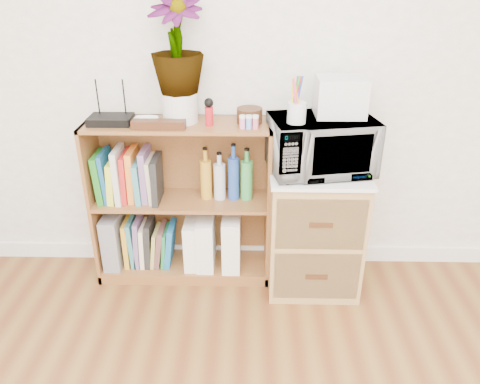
{
  "coord_description": "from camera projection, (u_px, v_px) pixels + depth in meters",
  "views": [
    {
      "loc": [
        0.03,
        -0.26,
        1.71
      ],
      "look_at": [
        -0.02,
        1.95,
        0.62
      ],
      "focal_mm": 35.0,
      "sensor_mm": 36.0,
      "label": 1
    }
  ],
  "objects": [
    {
      "name": "skirting_board",
      "position": [
        243.0,
        252.0,
        2.98
      ],
      "size": [
        4.0,
        0.02,
        0.1
      ],
      "primitive_type": "cube",
      "color": "white",
      "rests_on": "ground"
    },
    {
      "name": "bookshelf",
      "position": [
        182.0,
        203.0,
        2.67
      ],
      "size": [
        1.0,
        0.3,
        0.95
      ],
      "primitive_type": "cube",
      "color": "brown",
      "rests_on": "ground"
    },
    {
      "name": "wicker_unit",
      "position": [
        314.0,
        230.0,
        2.65
      ],
      "size": [
        0.5,
        0.45,
        0.7
      ],
      "primitive_type": "cube",
      "color": "#9E7542",
      "rests_on": "ground"
    },
    {
      "name": "microwave",
      "position": [
        321.0,
        145.0,
        2.41
      ],
      "size": [
        0.57,
        0.44,
        0.29
      ],
      "primitive_type": "imported",
      "rotation": [
        0.0,
        0.0,
        0.18
      ],
      "color": "silver",
      "rests_on": "wicker_unit"
    },
    {
      "name": "pen_cup",
      "position": [
        297.0,
        113.0,
        2.26
      ],
      "size": [
        0.09,
        0.09,
        0.1
      ],
      "primitive_type": "cylinder",
      "color": "silver",
      "rests_on": "microwave"
    },
    {
      "name": "small_appliance",
      "position": [
        340.0,
        96.0,
        2.35
      ],
      "size": [
        0.25,
        0.21,
        0.19
      ],
      "primitive_type": "cube",
      "color": "silver",
      "rests_on": "microwave"
    },
    {
      "name": "router",
      "position": [
        111.0,
        120.0,
        2.44
      ],
      "size": [
        0.22,
        0.15,
        0.04
      ],
      "primitive_type": "cube",
      "color": "black",
      "rests_on": "bookshelf"
    },
    {
      "name": "white_bowl",
      "position": [
        146.0,
        121.0,
        2.43
      ],
      "size": [
        0.13,
        0.13,
        0.03
      ],
      "primitive_type": "imported",
      "color": "white",
      "rests_on": "bookshelf"
    },
    {
      "name": "plant_pot",
      "position": [
        180.0,
        107.0,
        2.45
      ],
      "size": [
        0.18,
        0.18,
        0.16
      ],
      "primitive_type": "cylinder",
      "color": "silver",
      "rests_on": "bookshelf"
    },
    {
      "name": "potted_plant",
      "position": [
        176.0,
        44.0,
        2.3
      ],
      "size": [
        0.27,
        0.27,
        0.48
      ],
      "primitive_type": "imported",
      "color": "#35752F",
      "rests_on": "plant_pot"
    },
    {
      "name": "trinket_box",
      "position": [
        159.0,
        125.0,
        2.36
      ],
      "size": [
        0.27,
        0.07,
        0.04
      ],
      "primitive_type": "cube",
      "color": "#37190F",
      "rests_on": "bookshelf"
    },
    {
      "name": "kokeshi_doll",
      "position": [
        209.0,
        116.0,
        2.4
      ],
      "size": [
        0.04,
        0.04,
        0.1
      ],
      "primitive_type": "cylinder",
      "color": "#B1151E",
      "rests_on": "bookshelf"
    },
    {
      "name": "wooden_bowl",
      "position": [
        249.0,
        115.0,
        2.45
      ],
      "size": [
        0.13,
        0.13,
        0.08
      ],
      "primitive_type": "cylinder",
      "color": "#361B0E",
      "rests_on": "bookshelf"
    },
    {
      "name": "paint_jars",
      "position": [
        249.0,
        123.0,
        2.36
      ],
      "size": [
        0.12,
        0.04,
        0.06
      ],
      "primitive_type": "cube",
      "color": "pink",
      "rests_on": "bookshelf"
    },
    {
      "name": "file_box",
      "position": [
        115.0,
        238.0,
        2.79
      ],
      "size": [
        0.1,
        0.26,
        0.32
      ],
      "primitive_type": "cube",
      "color": "gray",
      "rests_on": "bookshelf"
    },
    {
      "name": "magazine_holder_left",
      "position": [
        193.0,
        242.0,
        2.78
      ],
      "size": [
        0.09,
        0.23,
        0.29
      ],
      "primitive_type": "cube",
      "color": "white",
      "rests_on": "bookshelf"
    },
    {
      "name": "magazine_holder_mid",
      "position": [
        206.0,
        241.0,
        2.77
      ],
      "size": [
        0.1,
        0.25,
        0.31
      ],
      "primitive_type": "cube",
      "color": "white",
      "rests_on": "bookshelf"
    },
    {
      "name": "magazine_holder_right",
      "position": [
        231.0,
        240.0,
        2.76
      ],
      "size": [
        0.1,
        0.26,
        0.33
      ],
      "primitive_type": "cube",
      "color": "white",
      "rests_on": "bookshelf"
    },
    {
      "name": "cookbooks",
      "position": [
        129.0,
        176.0,
        2.61
      ],
      "size": [
        0.36,
        0.2,
        0.31
      ],
      "color": "#1F7720",
      "rests_on": "bookshelf"
    },
    {
      "name": "liquor_bottles",
      "position": [
        227.0,
        176.0,
        2.59
      ],
      "size": [
        0.29,
        0.07,
        0.32
      ],
      "color": "gold",
      "rests_on": "bookshelf"
    },
    {
      "name": "lower_books",
      "position": [
        149.0,
        242.0,
        2.8
      ],
      "size": [
        0.3,
        0.19,
        0.3
      ],
      "color": "gold",
      "rests_on": "bookshelf"
    }
  ]
}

